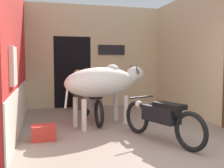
# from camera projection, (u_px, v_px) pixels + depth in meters

# --- Properties ---
(ground_plane) EXTENTS (30.00, 30.00, 0.00)m
(ground_plane) POSITION_uv_depth(u_px,v_px,m) (160.00, 158.00, 3.91)
(ground_plane) COLOR gray
(wall_left_shopfront) EXTENTS (0.25, 4.90, 3.27)m
(wall_left_shopfront) POSITION_uv_depth(u_px,v_px,m) (14.00, 56.00, 5.55)
(wall_left_shopfront) COLOR red
(wall_left_shopfront) RESTS_ON ground_plane
(wall_back_with_doorway) EXTENTS (4.35, 0.93, 3.27)m
(wall_back_with_doorway) POSITION_uv_depth(u_px,v_px,m) (84.00, 63.00, 8.71)
(wall_back_with_doorway) COLOR beige
(wall_back_with_doorway) RESTS_ON ground_plane
(wall_right_with_door) EXTENTS (0.22, 4.90, 3.27)m
(wall_right_with_door) POSITION_uv_depth(u_px,v_px,m) (202.00, 55.00, 6.67)
(wall_right_with_door) COLOR beige
(wall_right_with_door) RESTS_ON ground_plane
(cow) EXTENTS (2.19, 1.29, 1.42)m
(cow) POSITION_uv_depth(u_px,v_px,m) (104.00, 82.00, 5.97)
(cow) COLOR silver
(cow) RESTS_ON ground_plane
(motorcycle_near) EXTENTS (0.83, 1.91, 0.77)m
(motorcycle_near) POSITION_uv_depth(u_px,v_px,m) (161.00, 117.00, 4.74)
(motorcycle_near) COLOR black
(motorcycle_near) RESTS_ON ground_plane
(motorcycle_far) EXTENTS (0.58, 1.96, 0.74)m
(motorcycle_far) POSITION_uv_depth(u_px,v_px,m) (92.00, 104.00, 6.39)
(motorcycle_far) COLOR black
(motorcycle_far) RESTS_ON ground_plane
(shopkeeper_seated) EXTENTS (0.44, 0.34, 1.22)m
(shopkeeper_seated) POSITION_uv_depth(u_px,v_px,m) (78.00, 88.00, 8.00)
(shopkeeper_seated) COLOR brown
(shopkeeper_seated) RESTS_ON ground_plane
(plastic_stool) EXTENTS (0.34, 0.34, 0.46)m
(plastic_stool) POSITION_uv_depth(u_px,v_px,m) (89.00, 100.00, 8.32)
(plastic_stool) COLOR red
(plastic_stool) RESTS_ON ground_plane
(crate) EXTENTS (0.44, 0.32, 0.28)m
(crate) POSITION_uv_depth(u_px,v_px,m) (44.00, 133.00, 4.83)
(crate) COLOR red
(crate) RESTS_ON ground_plane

